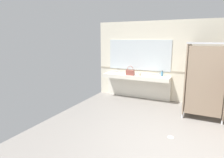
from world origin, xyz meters
TOP-DOWN VIEW (x-y plane):
  - ground_plane at (0.00, 0.00)m, footprint 6.68×6.98m
  - wall_back at (0.00, 3.25)m, footprint 6.68×0.12m
  - wall_back_tile_band at (0.00, 3.18)m, footprint 6.68×0.01m
  - vanity_counter at (-1.75, 2.99)m, footprint 2.41×0.53m
  - mirror_panel at (-1.75, 3.18)m, footprint 2.31×0.02m
  - handbag at (-1.93, 2.77)m, footprint 0.29×0.13m
  - soap_dispenser at (-0.87, 3.06)m, footprint 0.07×0.07m
  - paper_cup at (-1.58, 2.78)m, footprint 0.07×0.07m
  - floor_drain_cover at (-0.13, 0.52)m, footprint 0.14×0.14m

SIDE VIEW (x-z plane):
  - ground_plane at x=0.00m, z-range -0.10..0.00m
  - floor_drain_cover at x=-0.13m, z-range 0.00..0.01m
  - vanity_counter at x=-1.75m, z-range 0.14..1.15m
  - paper_cup at x=-1.58m, z-range 0.90..0.99m
  - soap_dispenser at x=-0.87m, z-range 0.88..1.08m
  - handbag at x=-1.93m, z-range 0.83..1.17m
  - wall_back_tile_band at x=0.00m, z-range 1.02..1.08m
  - wall_back at x=0.00m, z-range 0.00..2.79m
  - mirror_panel at x=-1.75m, z-range 1.05..2.14m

